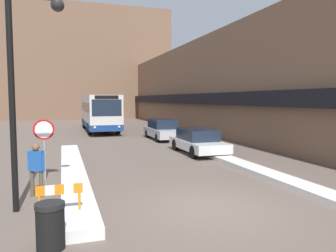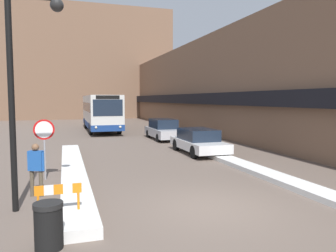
# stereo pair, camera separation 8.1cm
# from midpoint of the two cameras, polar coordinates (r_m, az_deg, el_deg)

# --- Properties ---
(ground_plane) EXTENTS (160.00, 160.00, 0.00)m
(ground_plane) POSITION_cam_midpoint_polar(r_m,az_deg,el_deg) (9.49, 8.07, -13.89)
(ground_plane) COLOR #66564C
(building_row_right) EXTENTS (5.50, 60.00, 8.35)m
(building_row_right) POSITION_cam_midpoint_polar(r_m,az_deg,el_deg) (34.99, 5.83, 6.55)
(building_row_right) COLOR brown
(building_row_right) RESTS_ON ground_plane
(building_backdrop_far) EXTENTS (26.00, 8.00, 17.27)m
(building_backdrop_far) POSITION_cam_midpoint_polar(r_m,az_deg,el_deg) (55.01, -13.66, 10.43)
(building_backdrop_far) COLOR brown
(building_backdrop_far) RESTS_ON ground_plane
(snow_bank_left) EXTENTS (0.90, 13.35, 0.27)m
(snow_bank_left) POSITION_cam_midpoint_polar(r_m,az_deg,el_deg) (13.88, -16.01, -7.47)
(snow_bank_left) COLOR silver
(snow_bank_left) RESTS_ON ground_plane
(snow_bank_right) EXTENTS (0.90, 12.56, 0.20)m
(snow_bank_right) POSITION_cam_midpoint_polar(r_m,az_deg,el_deg) (15.36, 12.16, -6.35)
(snow_bank_right) COLOR silver
(snow_bank_right) RESTS_ON ground_plane
(city_bus) EXTENTS (2.69, 10.94, 3.36)m
(city_bus) POSITION_cam_midpoint_polar(r_m,az_deg,el_deg) (31.68, -11.56, 2.42)
(city_bus) COLOR silver
(city_bus) RESTS_ON ground_plane
(parked_car_front) EXTENTS (1.91, 4.52, 1.37)m
(parked_car_front) POSITION_cam_midpoint_polar(r_m,az_deg,el_deg) (18.31, 5.45, -2.60)
(parked_car_front) COLOR silver
(parked_car_front) RESTS_ON ground_plane
(parked_car_middle) EXTENTS (1.85, 4.67, 1.53)m
(parked_car_middle) POSITION_cam_midpoint_polar(r_m,az_deg,el_deg) (24.61, -0.71, -0.58)
(parked_car_middle) COLOR #B7B7BC
(parked_car_middle) RESTS_ON ground_plane
(stop_sign) EXTENTS (0.76, 0.08, 2.27)m
(stop_sign) POSITION_cam_midpoint_polar(r_m,az_deg,el_deg) (13.00, -20.60, -1.66)
(stop_sign) COLOR gray
(stop_sign) RESTS_ON ground_plane
(street_lamp) EXTENTS (1.46, 0.36, 5.83)m
(street_lamp) POSITION_cam_midpoint_polar(r_m,az_deg,el_deg) (9.53, -23.71, 8.12)
(street_lamp) COLOR black
(street_lamp) RESTS_ON ground_plane
(pedestrian) EXTENTS (0.51, 0.36, 1.66)m
(pedestrian) POSITION_cam_midpoint_polar(r_m,az_deg,el_deg) (10.95, -21.81, -6.28)
(pedestrian) COLOR brown
(pedestrian) RESTS_ON ground_plane
(trash_bin) EXTENTS (0.59, 0.59, 0.95)m
(trash_bin) POSITION_cam_midpoint_polar(r_m,az_deg,el_deg) (7.28, -19.77, -16.00)
(trash_bin) COLOR black
(trash_bin) RESTS_ON ground_plane
(construction_barricade) EXTENTS (1.10, 0.06, 0.94)m
(construction_barricade) POSITION_cam_midpoint_polar(r_m,az_deg,el_deg) (8.59, -18.27, -11.42)
(construction_barricade) COLOR orange
(construction_barricade) RESTS_ON ground_plane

